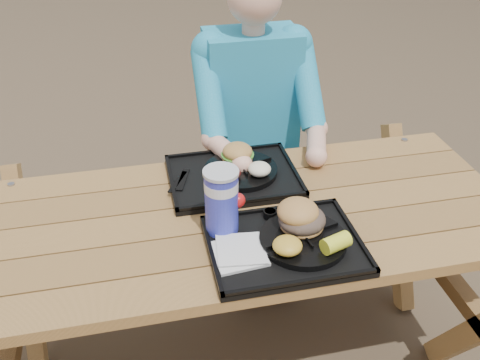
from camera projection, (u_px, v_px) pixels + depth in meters
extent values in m
cube|color=black|center=(284.00, 246.00, 1.58)|extent=(0.45, 0.35, 0.02)
cube|color=black|center=(233.00, 177.00, 1.90)|extent=(0.45, 0.35, 0.02)
cylinder|color=black|center=(303.00, 239.00, 1.58)|extent=(0.26, 0.26, 0.02)
cylinder|color=black|center=(241.00, 170.00, 1.90)|extent=(0.26, 0.26, 0.02)
cube|color=silver|center=(239.00, 253.00, 1.53)|extent=(0.16, 0.16, 0.02)
cylinder|color=#161EAB|center=(222.00, 202.00, 1.58)|extent=(0.10, 0.10, 0.20)
cylinder|color=#320A05|center=(270.00, 214.00, 1.68)|extent=(0.04, 0.04, 0.03)
cylinder|color=gold|center=(289.00, 214.00, 1.67)|extent=(0.05, 0.05, 0.03)
ellipsoid|color=gold|center=(287.00, 246.00, 1.51)|extent=(0.09, 0.09, 0.04)
cube|color=black|center=(183.00, 180.00, 1.86)|extent=(0.07, 0.14, 0.01)
ellipsoid|color=#521210|center=(230.00, 173.00, 1.83)|extent=(0.08, 0.08, 0.03)
ellipsoid|color=white|center=(259.00, 169.00, 1.85)|extent=(0.08, 0.08, 0.04)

